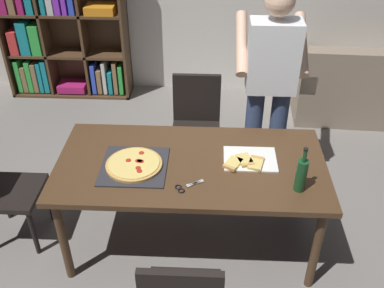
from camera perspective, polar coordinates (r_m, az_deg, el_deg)
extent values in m
plane|color=gray|center=(3.51, -0.12, -12.21)|extent=(12.00, 12.00, 0.00)
cube|color=#4C331E|center=(3.02, -0.13, -2.72)|extent=(1.84, 0.91, 0.04)
cylinder|color=#4C331E|center=(3.14, -16.27, -11.80)|extent=(0.06, 0.06, 0.71)
cylinder|color=#4C331E|center=(3.08, 15.71, -12.90)|extent=(0.06, 0.06, 0.71)
cylinder|color=#4C331E|center=(3.67, -13.04, -3.35)|extent=(0.06, 0.06, 0.71)
cylinder|color=#4C331E|center=(3.61, 13.60, -4.11)|extent=(0.06, 0.06, 0.71)
cube|color=black|center=(3.89, 0.49, 1.46)|extent=(0.42, 0.42, 0.04)
cube|color=black|center=(3.92, 0.61, 5.97)|extent=(0.42, 0.04, 0.45)
cylinder|color=black|center=(3.88, -2.30, -2.71)|extent=(0.04, 0.04, 0.41)
cylinder|color=black|center=(3.87, 3.03, -2.86)|extent=(0.04, 0.04, 0.41)
cylinder|color=black|center=(4.17, -1.90, 0.30)|extent=(0.04, 0.04, 0.41)
cylinder|color=black|center=(4.16, 3.05, 0.17)|extent=(0.04, 0.04, 0.41)
cube|color=black|center=(3.51, -22.25, -5.78)|extent=(0.42, 0.42, 0.04)
cylinder|color=black|center=(3.47, -19.74, -10.73)|extent=(0.04, 0.04, 0.41)
cylinder|color=black|center=(3.71, -17.95, -6.82)|extent=(0.04, 0.04, 0.41)
cylinder|color=black|center=(3.85, -23.02, -6.44)|extent=(0.04, 0.04, 0.41)
cube|color=gray|center=(5.34, 21.97, 5.82)|extent=(1.74, 0.93, 0.40)
cube|color=gray|center=(5.03, 14.23, 9.48)|extent=(0.20, 0.86, 0.20)
cube|color=#513823|center=(5.52, -23.50, 15.31)|extent=(0.03, 0.35, 1.95)
cube|color=#513823|center=(5.09, -8.88, 16.21)|extent=(0.03, 0.35, 1.95)
cube|color=#513823|center=(5.63, -14.91, 6.65)|extent=(1.40, 0.35, 0.03)
cube|color=#513823|center=(5.41, -16.01, 16.44)|extent=(1.40, 0.03, 1.95)
cube|color=#513823|center=(5.43, -15.68, 11.18)|extent=(1.34, 0.29, 0.03)
cube|color=#513823|center=(5.27, -16.50, 15.87)|extent=(1.34, 0.29, 0.03)
cube|color=#513823|center=(5.34, -18.86, 15.71)|extent=(0.03, 0.29, 1.89)
cube|color=#513823|center=(5.20, -14.08, 16.01)|extent=(0.03, 0.29, 1.89)
cube|color=green|center=(5.73, -21.17, 8.44)|extent=(0.05, 0.22, 0.39)
cube|color=olive|center=(5.72, -20.50, 8.14)|extent=(0.05, 0.22, 0.32)
cube|color=green|center=(5.68, -19.96, 8.45)|extent=(0.06, 0.22, 0.38)
cube|color=olive|center=(5.66, -19.32, 8.35)|extent=(0.05, 0.22, 0.35)
cube|color=teal|center=(5.64, -18.72, 8.41)|extent=(0.05, 0.22, 0.37)
cube|color=teal|center=(5.61, -18.13, 8.56)|extent=(0.06, 0.22, 0.39)
cube|color=#B21E66|center=(5.58, -15.07, 7.22)|extent=(0.33, 0.25, 0.09)
cube|color=blue|center=(5.45, -12.38, 8.49)|extent=(0.05, 0.22, 0.36)
cube|color=olive|center=(5.44, -11.68, 8.20)|extent=(0.05, 0.22, 0.29)
cube|color=silver|center=(5.41, -11.07, 8.66)|extent=(0.04, 0.22, 0.39)
cube|color=teal|center=(5.42, -10.33, 8.11)|extent=(0.05, 0.22, 0.27)
cube|color=olive|center=(5.38, -9.72, 8.67)|extent=(0.05, 0.22, 0.39)
cube|color=green|center=(5.38, -9.02, 8.46)|extent=(0.04, 0.22, 0.35)
cube|color=red|center=(5.56, -21.76, 12.24)|extent=(0.10, 0.22, 0.27)
cube|color=teal|center=(5.49, -20.62, 12.83)|extent=(0.11, 0.22, 0.38)
cube|color=green|center=(5.45, -19.31, 12.74)|extent=(0.11, 0.22, 0.34)
cube|color=silver|center=(5.23, -17.68, 17.27)|extent=(0.07, 0.22, 0.27)
cube|color=purple|center=(5.18, -16.00, 17.40)|extent=(0.05, 0.22, 0.27)
cube|color=orange|center=(5.11, -11.72, 16.68)|extent=(0.32, 0.25, 0.09)
cylinder|color=#38476B|center=(3.78, 10.77, 0.48)|extent=(0.14, 0.14, 0.95)
cylinder|color=#38476B|center=(3.75, 7.76, 0.57)|extent=(0.14, 0.14, 0.95)
cube|color=white|center=(3.40, 10.45, 11.01)|extent=(0.38, 0.22, 0.55)
sphere|color=#E0B293|center=(3.26, 11.25, 17.68)|extent=(0.22, 0.22, 0.22)
cylinder|color=#E0B293|center=(3.60, 13.91, 12.35)|extent=(0.09, 0.50, 0.39)
cylinder|color=#E0B293|center=(3.54, 6.41, 12.77)|extent=(0.09, 0.50, 0.39)
cube|color=#2D2D33|center=(2.99, -7.46, -2.85)|extent=(0.44, 0.44, 0.01)
cylinder|color=tan|center=(2.98, -7.48, -2.64)|extent=(0.38, 0.38, 0.02)
cylinder|color=#EACC6B|center=(2.97, -7.50, -2.45)|extent=(0.34, 0.34, 0.01)
cylinder|color=#B22819|center=(2.98, -6.76, -2.19)|extent=(0.04, 0.04, 0.00)
cylinder|color=#B22819|center=(2.92, -6.96, -3.08)|extent=(0.04, 0.04, 0.00)
cylinder|color=#B22819|center=(3.05, -6.54, -1.14)|extent=(0.04, 0.04, 0.00)
cylinder|color=#B22819|center=(2.98, -6.58, -2.23)|extent=(0.04, 0.04, 0.00)
cylinder|color=#B22819|center=(2.89, -6.81, -3.48)|extent=(0.04, 0.04, 0.00)
cylinder|color=#B22819|center=(2.98, -7.00, -2.16)|extent=(0.04, 0.04, 0.00)
cylinder|color=#B22819|center=(3.00, -8.21, -2.10)|extent=(0.04, 0.04, 0.00)
cube|color=white|center=(3.06, 7.50, -1.93)|extent=(0.36, 0.28, 0.01)
cube|color=#EACC6B|center=(3.00, 8.23, -2.49)|extent=(0.12, 0.16, 0.02)
cube|color=tan|center=(3.04, 8.43, -1.80)|extent=(0.09, 0.05, 0.02)
cube|color=#EACC6B|center=(2.98, 5.31, -2.50)|extent=(0.14, 0.17, 0.02)
cube|color=tan|center=(2.93, 4.80, -3.08)|extent=(0.09, 0.06, 0.02)
cube|color=#EACC6B|center=(3.02, 6.84, -2.07)|extent=(0.13, 0.16, 0.02)
cube|color=tan|center=(2.97, 7.24, -2.71)|extent=(0.09, 0.05, 0.02)
cylinder|color=#194723|center=(2.80, 13.89, -3.98)|extent=(0.07, 0.07, 0.22)
cylinder|color=#194723|center=(2.71, 14.33, -1.51)|extent=(0.03, 0.03, 0.08)
cylinder|color=black|center=(2.68, 14.47, -0.68)|extent=(0.03, 0.03, 0.02)
cube|color=silver|center=(2.82, 0.40, -5.09)|extent=(0.10, 0.08, 0.01)
cube|color=silver|center=(2.82, 0.40, -5.09)|extent=(0.11, 0.06, 0.01)
torus|color=black|center=(2.80, -1.78, -5.54)|extent=(0.06, 0.06, 0.01)
torus|color=black|center=(2.77, -1.40, -6.02)|extent=(0.06, 0.06, 0.01)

